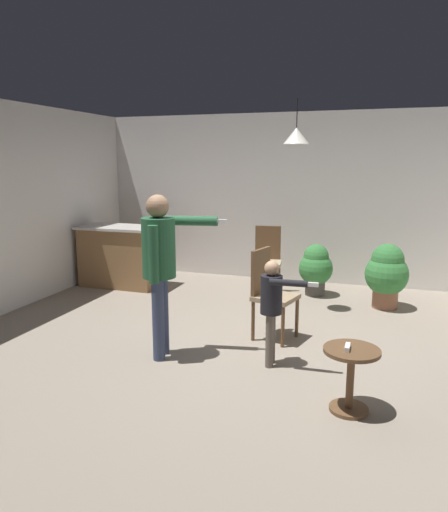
{
  "coord_description": "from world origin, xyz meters",
  "views": [
    {
      "loc": [
        1.39,
        -4.53,
        1.94
      ],
      "look_at": [
        -0.09,
        -0.03,
        1.0
      ],
      "focal_mm": 33.52,
      "sensor_mm": 36.0,
      "label": 1
    }
  ],
  "objects_px": {
    "kitchen_counter": "(121,256)",
    "spare_remote_on_table": "(347,347)",
    "dining_chair_near_wall": "(267,257)",
    "person_child": "(272,301)",
    "dining_chair_by_counter": "(270,290)",
    "side_table_by_couch": "(351,372)",
    "person_adult": "(160,258)",
    "potted_plant_corner": "(316,267)",
    "potted_plant_by_wall": "(387,273)"
  },
  "relations": [
    {
      "from": "person_child",
      "to": "dining_chair_near_wall",
      "type": "relative_size",
      "value": 1.03
    },
    {
      "from": "potted_plant_by_wall",
      "to": "kitchen_counter",
      "type": "bearing_deg",
      "value": -178.99
    },
    {
      "from": "kitchen_counter",
      "to": "spare_remote_on_table",
      "type": "distance_m",
      "value": 4.68
    },
    {
      "from": "dining_chair_near_wall",
      "to": "potted_plant_by_wall",
      "type": "xyz_separation_m",
      "value": [
        1.68,
        -0.2,
        -0.06
      ]
    },
    {
      "from": "person_adult",
      "to": "potted_plant_by_wall",
      "type": "height_order",
      "value": "person_adult"
    },
    {
      "from": "person_adult",
      "to": "spare_remote_on_table",
      "type": "xyz_separation_m",
      "value": [
        1.83,
        -0.55,
        -0.48
      ]
    },
    {
      "from": "dining_chair_by_counter",
      "to": "spare_remote_on_table",
      "type": "bearing_deg",
      "value": 48.05
    },
    {
      "from": "spare_remote_on_table",
      "to": "person_child",
      "type": "bearing_deg",
      "value": 137.39
    },
    {
      "from": "person_child",
      "to": "dining_chair_by_counter",
      "type": "relative_size",
      "value": 1.03
    },
    {
      "from": "dining_chair_near_wall",
      "to": "person_child",
      "type": "bearing_deg",
      "value": 95.47
    },
    {
      "from": "person_child",
      "to": "potted_plant_corner",
      "type": "bearing_deg",
      "value": 175.71
    },
    {
      "from": "potted_plant_corner",
      "to": "spare_remote_on_table",
      "type": "xyz_separation_m",
      "value": [
        0.68,
        -3.32,
        0.12
      ]
    },
    {
      "from": "person_child",
      "to": "potted_plant_by_wall",
      "type": "relative_size",
      "value": 1.18
    },
    {
      "from": "side_table_by_couch",
      "to": "potted_plant_corner",
      "type": "height_order",
      "value": "potted_plant_corner"
    },
    {
      "from": "spare_remote_on_table",
      "to": "person_adult",
      "type": "bearing_deg",
      "value": 163.36
    },
    {
      "from": "dining_chair_by_counter",
      "to": "potted_plant_corner",
      "type": "distance_m",
      "value": 1.94
    },
    {
      "from": "dining_chair_near_wall",
      "to": "potted_plant_by_wall",
      "type": "height_order",
      "value": "dining_chair_near_wall"
    },
    {
      "from": "kitchen_counter",
      "to": "potted_plant_by_wall",
      "type": "height_order",
      "value": "kitchen_counter"
    },
    {
      "from": "dining_chair_by_counter",
      "to": "spare_remote_on_table",
      "type": "height_order",
      "value": "dining_chair_by_counter"
    },
    {
      "from": "dining_chair_near_wall",
      "to": "potted_plant_corner",
      "type": "relative_size",
      "value": 1.32
    },
    {
      "from": "person_child",
      "to": "kitchen_counter",
      "type": "bearing_deg",
      "value": -130.01
    },
    {
      "from": "kitchen_counter",
      "to": "potted_plant_corner",
      "type": "xyz_separation_m",
      "value": [
        2.99,
        0.41,
        -0.06
      ]
    },
    {
      "from": "dining_chair_near_wall",
      "to": "potted_plant_corner",
      "type": "bearing_deg",
      "value": -177.49
    },
    {
      "from": "side_table_by_couch",
      "to": "dining_chair_near_wall",
      "type": "bearing_deg",
      "value": 114.05
    },
    {
      "from": "dining_chair_by_counter",
      "to": "dining_chair_near_wall",
      "type": "bearing_deg",
      "value": -151.54
    },
    {
      "from": "side_table_by_couch",
      "to": "potted_plant_corner",
      "type": "xyz_separation_m",
      "value": [
        -0.71,
        3.29,
        0.09
      ]
    },
    {
      "from": "side_table_by_couch",
      "to": "spare_remote_on_table",
      "type": "distance_m",
      "value": 0.21
    },
    {
      "from": "potted_plant_corner",
      "to": "dining_chair_by_counter",
      "type": "bearing_deg",
      "value": -97.6
    },
    {
      "from": "potted_plant_by_wall",
      "to": "potted_plant_corner",
      "type": "bearing_deg",
      "value": 160.83
    },
    {
      "from": "person_child",
      "to": "dining_chair_near_wall",
      "type": "height_order",
      "value": "person_child"
    },
    {
      "from": "kitchen_counter",
      "to": "side_table_by_couch",
      "type": "distance_m",
      "value": 4.69
    },
    {
      "from": "kitchen_counter",
      "to": "person_adult",
      "type": "relative_size",
      "value": 0.77
    },
    {
      "from": "potted_plant_corner",
      "to": "potted_plant_by_wall",
      "type": "bearing_deg",
      "value": -19.17
    },
    {
      "from": "side_table_by_couch",
      "to": "potted_plant_corner",
      "type": "relative_size",
      "value": 0.69
    },
    {
      "from": "kitchen_counter",
      "to": "dining_chair_near_wall",
      "type": "height_order",
      "value": "dining_chair_near_wall"
    },
    {
      "from": "dining_chair_near_wall",
      "to": "potted_plant_corner",
      "type": "distance_m",
      "value": 0.72
    },
    {
      "from": "person_child",
      "to": "dining_chair_by_counter",
      "type": "xyz_separation_m",
      "value": [
        -0.19,
        0.72,
        -0.1
      ]
    },
    {
      "from": "dining_chair_near_wall",
      "to": "person_adult",
      "type": "bearing_deg",
      "value": 71.34
    },
    {
      "from": "person_child",
      "to": "spare_remote_on_table",
      "type": "distance_m",
      "value": 1.02
    },
    {
      "from": "dining_chair_by_counter",
      "to": "dining_chair_near_wall",
      "type": "xyz_separation_m",
      "value": [
        -0.44,
        1.78,
        0.0
      ]
    },
    {
      "from": "person_adult",
      "to": "potted_plant_corner",
      "type": "xyz_separation_m",
      "value": [
        1.16,
        2.77,
        -0.6
      ]
    },
    {
      "from": "dining_chair_by_counter",
      "to": "potted_plant_by_wall",
      "type": "relative_size",
      "value": 1.15
    },
    {
      "from": "kitchen_counter",
      "to": "side_table_by_couch",
      "type": "bearing_deg",
      "value": -37.92
    },
    {
      "from": "person_adult",
      "to": "dining_chair_near_wall",
      "type": "xyz_separation_m",
      "value": [
        0.46,
        2.63,
        -0.47
      ]
    },
    {
      "from": "dining_chair_near_wall",
      "to": "potted_plant_by_wall",
      "type": "distance_m",
      "value": 1.69
    },
    {
      "from": "dining_chair_near_wall",
      "to": "potted_plant_corner",
      "type": "xyz_separation_m",
      "value": [
        0.7,
        0.14,
        -0.13
      ]
    },
    {
      "from": "potted_plant_corner",
      "to": "side_table_by_couch",
      "type": "bearing_deg",
      "value": -77.86
    },
    {
      "from": "person_child",
      "to": "person_adult",
      "type": "bearing_deg",
      "value": -85.67
    },
    {
      "from": "dining_chair_near_wall",
      "to": "spare_remote_on_table",
      "type": "distance_m",
      "value": 3.46
    },
    {
      "from": "side_table_by_couch",
      "to": "person_adult",
      "type": "relative_size",
      "value": 0.32
    }
  ]
}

